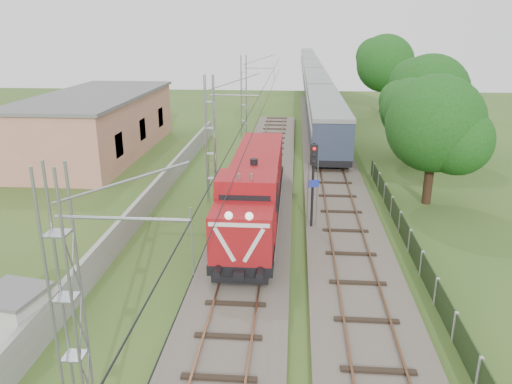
# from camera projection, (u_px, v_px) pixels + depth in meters

# --- Properties ---
(ground) EXTENTS (140.00, 140.00, 0.00)m
(ground) POSITION_uv_depth(u_px,v_px,m) (237.00, 303.00, 20.35)
(ground) COLOR #31521F
(ground) RESTS_ON ground
(track_main) EXTENTS (4.20, 70.00, 0.45)m
(track_main) POSITION_uv_depth(u_px,v_px,m) (252.00, 231.00, 26.91)
(track_main) COLOR #6B6054
(track_main) RESTS_ON ground
(track_side) EXTENTS (4.20, 80.00, 0.45)m
(track_side) POSITION_uv_depth(u_px,v_px,m) (330.00, 168.00, 38.83)
(track_side) COLOR #6B6054
(track_side) RESTS_ON ground
(catenary) EXTENTS (3.31, 70.00, 8.00)m
(catenary) POSITION_uv_depth(u_px,v_px,m) (211.00, 140.00, 30.63)
(catenary) COLOR gray
(catenary) RESTS_ON ground
(boundary_wall) EXTENTS (0.25, 40.00, 1.50)m
(boundary_wall) POSITION_uv_depth(u_px,v_px,m) (158.00, 190.00, 31.95)
(boundary_wall) COLOR #9E9E99
(boundary_wall) RESTS_ON ground
(station_building) EXTENTS (8.40, 20.40, 5.22)m
(station_building) POSITION_uv_depth(u_px,v_px,m) (97.00, 124.00, 43.33)
(station_building) COLOR #B37160
(station_building) RESTS_ON ground
(fence) EXTENTS (0.12, 32.00, 1.20)m
(fence) POSITION_uv_depth(u_px,v_px,m) (422.00, 263.00, 22.40)
(fence) COLOR black
(fence) RESTS_ON ground
(locomotive) EXTENTS (2.79, 15.91, 4.04)m
(locomotive) POSITION_uv_depth(u_px,v_px,m) (255.00, 188.00, 27.81)
(locomotive) COLOR black
(locomotive) RESTS_ON ground
(coach_rake) EXTENTS (3.14, 117.54, 3.63)m
(coach_rake) POSITION_uv_depth(u_px,v_px,m) (312.00, 72.00, 92.22)
(coach_rake) COLOR black
(coach_rake) RESTS_ON ground
(signal_post) EXTENTS (0.54, 0.43, 4.96)m
(signal_post) POSITION_uv_depth(u_px,v_px,m) (313.00, 172.00, 26.30)
(signal_post) COLOR black
(signal_post) RESTS_ON ground
(relay_hut) EXTENTS (2.36, 2.36, 2.10)m
(relay_hut) POSITION_uv_depth(u_px,v_px,m) (15.00, 318.00, 17.38)
(relay_hut) COLOR beige
(relay_hut) RESTS_ON ground
(tree_a) EXTENTS (6.24, 5.94, 8.09)m
(tree_a) POSITION_uv_depth(u_px,v_px,m) (436.00, 125.00, 30.13)
(tree_a) COLOR #382317
(tree_a) RESTS_ON ground
(tree_b) EXTENTS (6.67, 6.36, 8.65)m
(tree_b) POSITION_uv_depth(u_px,v_px,m) (431.00, 94.00, 40.75)
(tree_b) COLOR #382317
(tree_b) RESTS_ON ground
(tree_c) EXTENTS (5.38, 5.12, 6.97)m
(tree_c) POSITION_uv_depth(u_px,v_px,m) (413.00, 110.00, 39.60)
(tree_c) COLOR #382317
(tree_c) RESTS_ON ground
(tree_d) EXTENTS (7.56, 7.20, 9.80)m
(tree_d) POSITION_uv_depth(u_px,v_px,m) (386.00, 64.00, 62.79)
(tree_d) COLOR #382317
(tree_d) RESTS_ON ground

